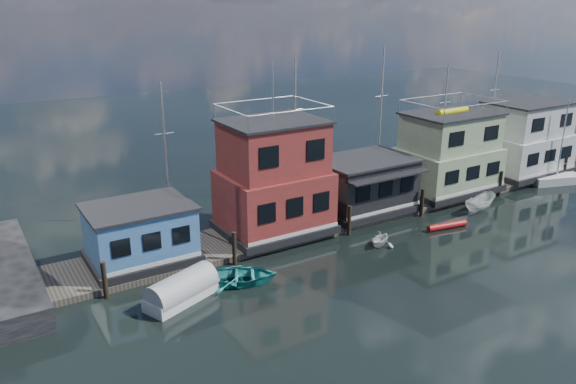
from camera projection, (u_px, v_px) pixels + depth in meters
ground at (492, 272)px, 34.42m from camera, size 160.00×160.00×0.00m
dock at (368, 210)px, 44.03m from camera, size 48.00×5.00×0.40m
houseboat_blue at (140, 234)px, 34.50m from camera, size 6.40×4.90×3.66m
houseboat_red at (274, 180)px, 38.57m from camera, size 7.40×5.90×11.86m
houseboat_dark at (364, 184)px, 43.05m from camera, size 7.40×6.10×4.06m
houseboat_green at (448, 154)px, 47.14m from camera, size 8.40×5.90×7.03m
houseboat_white at (525, 139)px, 52.08m from camera, size 8.40×5.90×6.66m
pilings at (389, 211)px, 41.32m from camera, size 42.28×0.28×2.20m
background_masts at (369, 123)px, 49.48m from camera, size 36.40×0.16×12.00m
motorboat at (480, 204)px, 43.99m from camera, size 3.64×1.81×1.35m
tarp_runabout at (181, 290)px, 30.95m from camera, size 4.61×3.14×1.74m
day_sailer at (556, 179)px, 50.83m from camera, size 5.07×2.98×7.59m
dinghy_teal at (241, 276)px, 32.96m from camera, size 5.26×4.66×0.90m
red_kayak at (447, 226)px, 40.84m from camera, size 3.26×1.00×0.47m
dinghy_white at (380, 238)px, 37.91m from camera, size 2.66×2.51×1.12m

